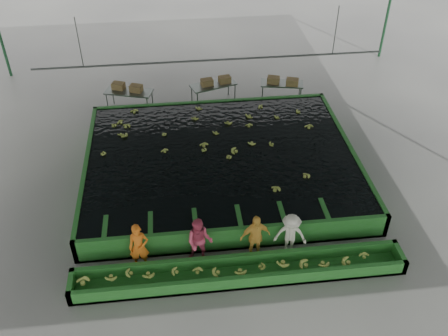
{
  "coord_description": "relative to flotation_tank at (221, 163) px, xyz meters",
  "views": [
    {
      "loc": [
        -1.63,
        -13.34,
        11.77
      ],
      "look_at": [
        0.0,
        0.5,
        1.0
      ],
      "focal_mm": 40.0,
      "sensor_mm": 36.0,
      "label": 1
    }
  ],
  "objects": [
    {
      "name": "packing_table_mid",
      "position": [
        0.25,
        5.34,
        0.02
      ],
      "size": [
        2.21,
        1.4,
        0.94
      ],
      "primitive_type": null,
      "rotation": [
        0.0,
        0.0,
        0.3
      ],
      "color": "#59605B",
      "rests_on": "ground"
    },
    {
      "name": "sorting_trough",
      "position": [
        0.0,
        -5.1,
        -0.2
      ],
      "size": [
        10.0,
        1.0,
        0.5
      ],
      "primitive_type": null,
      "color": "#267026",
      "rests_on": "ground"
    },
    {
      "name": "box_stack_left",
      "position": [
        -3.6,
        5.22,
        0.5
      ],
      "size": [
        1.42,
        0.87,
        0.3
      ],
      "primitive_type": null,
      "rotation": [
        0.0,
        0.0,
        -0.38
      ],
      "color": "brown",
      "rests_on": "packing_table_left"
    },
    {
      "name": "flotation_tank",
      "position": [
        0.0,
        0.0,
        0.0
      ],
      "size": [
        10.0,
        8.0,
        0.9
      ],
      "primitive_type": null,
      "color": "#267026",
      "rests_on": "ground"
    },
    {
      "name": "worker_a",
      "position": [
        -2.94,
        -4.3,
        0.37
      ],
      "size": [
        0.61,
        0.41,
        1.65
      ],
      "primitive_type": "imported",
      "rotation": [
        0.0,
        0.0,
        0.02
      ],
      "color": "orange",
      "rests_on": "ground"
    },
    {
      "name": "trough_bananas",
      "position": [
        0.0,
        -5.1,
        -0.05
      ],
      "size": [
        9.02,
        0.6,
        0.12
      ],
      "primitive_type": null,
      "color": "#9BAD43",
      "rests_on": "sorting_trough"
    },
    {
      "name": "box_stack_mid",
      "position": [
        0.38,
        5.35,
        0.49
      ],
      "size": [
        1.42,
        0.65,
        0.3
      ],
      "primitive_type": null,
      "rotation": [
        0.0,
        0.0,
        0.2
      ],
      "color": "brown",
      "rests_on": "packing_table_mid"
    },
    {
      "name": "worker_c",
      "position": [
        0.57,
        -4.3,
        0.38
      ],
      "size": [
        1.02,
        0.56,
        1.65
      ],
      "primitive_type": "imported",
      "rotation": [
        0.0,
        0.0,
        0.16
      ],
      "color": "#F9C147",
      "rests_on": "ground"
    },
    {
      "name": "rail_hanger_right",
      "position": [
        5.0,
        3.5,
        3.55
      ],
      "size": [
        0.04,
        0.04,
        2.0
      ],
      "primitive_type": "cylinder",
      "color": "#59605B",
      "rests_on": "shed_roof"
    },
    {
      "name": "cableway_rail",
      "position": [
        0.0,
        3.5,
        2.55
      ],
      "size": [
        0.08,
        0.08,
        14.0
      ],
      "primitive_type": "cylinder",
      "color": "#59605B",
      "rests_on": "shed_roof"
    },
    {
      "name": "packing_table_right",
      "position": [
        3.41,
        5.19,
        -0.01
      ],
      "size": [
        2.05,
        1.14,
        0.88
      ],
      "primitive_type": null,
      "rotation": [
        0.0,
        0.0,
        -0.2
      ],
      "color": "#59605B",
      "rests_on": "ground"
    },
    {
      "name": "rail_hanger_left",
      "position": [
        -5.0,
        3.5,
        3.55
      ],
      "size": [
        0.04,
        0.04,
        2.0
      ],
      "primitive_type": "cylinder",
      "color": "#59605B",
      "rests_on": "shed_roof"
    },
    {
      "name": "ground",
      "position": [
        0.0,
        -1.5,
        -0.45
      ],
      "size": [
        80.0,
        80.0,
        0.0
      ],
      "primitive_type": "plane",
      "color": "gray",
      "rests_on": "ground"
    },
    {
      "name": "worker_b",
      "position": [
        -1.13,
        -4.3,
        0.39
      ],
      "size": [
        0.93,
        0.79,
        1.67
      ],
      "primitive_type": "imported",
      "rotation": [
        0.0,
        0.0,
        -0.21
      ],
      "color": "#D24563",
      "rests_on": "ground"
    },
    {
      "name": "box_stack_right",
      "position": [
        3.42,
        5.1,
        0.43
      ],
      "size": [
        1.45,
        0.85,
        0.3
      ],
      "primitive_type": null,
      "rotation": [
        0.0,
        0.0,
        -0.35
      ],
      "color": "brown",
      "rests_on": "packing_table_right"
    },
    {
      "name": "shed_roof",
      "position": [
        0.0,
        -1.5,
        4.55
      ],
      "size": [
        20.0,
        22.0,
        0.04
      ],
      "primitive_type": "cube",
      "color": "gray",
      "rests_on": "shed_posts"
    },
    {
      "name": "shed_posts",
      "position": [
        0.0,
        -1.5,
        2.05
      ],
      "size": [
        20.0,
        22.0,
        5.0
      ],
      "primitive_type": null,
      "color": "#1F512D",
      "rests_on": "ground"
    },
    {
      "name": "worker_d",
      "position": [
        1.67,
        -4.3,
        0.33
      ],
      "size": [
        1.12,
        0.8,
        1.56
      ],
      "primitive_type": "imported",
      "rotation": [
        0.0,
        0.0,
        -0.24
      ],
      "color": "silver",
      "rests_on": "ground"
    },
    {
      "name": "tank_water",
      "position": [
        0.0,
        -0.0,
        0.4
      ],
      "size": [
        9.7,
        7.7,
        0.0
      ],
      "primitive_type": "cube",
      "color": "black",
      "rests_on": "flotation_tank"
    },
    {
      "name": "packing_table_left",
      "position": [
        -3.55,
        5.13,
        0.02
      ],
      "size": [
        2.23,
        1.39,
        0.94
      ],
      "primitive_type": null,
      "rotation": [
        0.0,
        0.0,
        -0.29
      ],
      "color": "#59605B",
      "rests_on": "ground"
    },
    {
      "name": "floating_bananas",
      "position": [
        0.0,
        0.8,
        0.4
      ],
      "size": [
        8.28,
        5.64,
        0.11
      ],
      "primitive_type": null,
      "color": "#9BAD43",
      "rests_on": "tank_water"
    }
  ]
}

